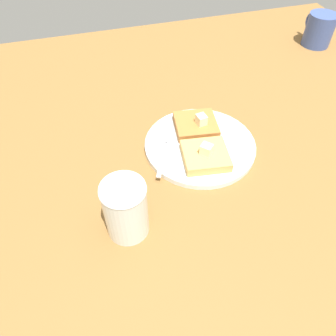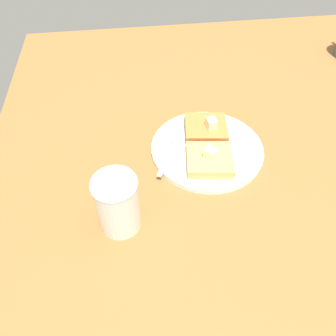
{
  "view_description": "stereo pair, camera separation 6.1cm",
  "coord_description": "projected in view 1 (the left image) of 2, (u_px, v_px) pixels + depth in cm",
  "views": [
    {
      "loc": [
        -50.48,
        32.79,
        52.01
      ],
      "look_at": [
        -11.01,
        21.16,
        6.72
      ],
      "focal_mm": 35.0,
      "sensor_mm": 36.0,
      "label": 1
    },
    {
      "loc": [
        -51.77,
        26.81,
        52.01
      ],
      "look_at": [
        -11.01,
        21.16,
        6.72
      ],
      "focal_mm": 35.0,
      "sensor_mm": 36.0,
      "label": 2
    }
  ],
  "objects": [
    {
      "name": "toast_slice_left",
      "position": [
        205.0,
        156.0,
        0.67
      ],
      "size": [
        9.91,
        10.19,
        2.02
      ],
      "primitive_type": "cube",
      "rotation": [
        0.0,
        0.0,
        -0.14
      ],
      "color": "tan",
      "rests_on": "plate"
    },
    {
      "name": "syrup_jar",
      "position": [
        126.0,
        211.0,
        0.54
      ],
      "size": [
        7.48,
        7.48,
        11.26
      ],
      "color": "#5C2511",
      "rests_on": "table_surface"
    },
    {
      "name": "coffee_mug",
      "position": [
        319.0,
        30.0,
        0.99
      ],
      "size": [
        11.3,
        8.28,
        9.39
      ],
      "color": "#3B508F",
      "rests_on": "table_surface"
    },
    {
      "name": "fork",
      "position": [
        165.0,
        146.0,
        0.7
      ],
      "size": [
        15.2,
        7.81,
        0.36
      ],
      "color": "silver",
      "rests_on": "plate"
    },
    {
      "name": "butter_pat_secondary",
      "position": [
        201.0,
        120.0,
        0.71
      ],
      "size": [
        2.44,
        2.26,
        2.17
      ],
      "primitive_type": "cube",
      "rotation": [
        0.0,
        0.0,
        0.15
      ],
      "color": "beige",
      "rests_on": "toast_slice_middle"
    },
    {
      "name": "plate",
      "position": [
        200.0,
        145.0,
        0.71
      ],
      "size": [
        23.86,
        23.86,
        1.23
      ],
      "color": "silver",
      "rests_on": "table_surface"
    },
    {
      "name": "toast_slice_middle",
      "position": [
        196.0,
        125.0,
        0.73
      ],
      "size": [
        9.91,
        10.19,
        2.02
      ],
      "primitive_type": "cube",
      "rotation": [
        0.0,
        0.0,
        -0.14
      ],
      "color": "#AE6D33",
      "rests_on": "plate"
    },
    {
      "name": "butter_pat_primary",
      "position": [
        206.0,
        149.0,
        0.65
      ],
      "size": [
        2.92,
        2.92,
        2.17
      ],
      "primitive_type": "cube",
      "rotation": [
        0.0,
        0.0,
        0.76
      ],
      "color": "#F4EAB3",
      "rests_on": "toast_slice_left"
    },
    {
      "name": "table_surface",
      "position": [
        241.0,
        132.0,
        0.76
      ],
      "size": [
        116.77,
        116.77,
        2.22
      ],
      "primitive_type": "cube",
      "color": "brown",
      "rests_on": "ground"
    }
  ]
}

